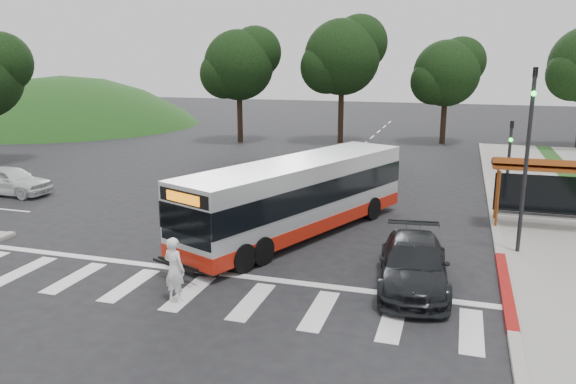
% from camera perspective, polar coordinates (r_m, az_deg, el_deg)
% --- Properties ---
extents(ground, '(140.00, 140.00, 0.00)m').
position_cam_1_polar(ground, '(21.41, -3.97, -5.05)').
color(ground, black).
rests_on(ground, ground).
extents(sidewalk_east, '(4.00, 40.00, 0.12)m').
position_cam_1_polar(sidewalk_east, '(27.97, 24.05, -1.64)').
color(sidewalk_east, gray).
rests_on(sidewalk_east, ground).
extents(curb_east, '(0.30, 40.00, 0.15)m').
position_cam_1_polar(curb_east, '(27.78, 19.97, -1.33)').
color(curb_east, '#9E9991').
rests_on(curb_east, ground).
extents(curb_east_red, '(0.32, 6.00, 0.15)m').
position_cam_1_polar(curb_east_red, '(18.27, 21.23, -9.07)').
color(curb_east_red, maroon).
rests_on(curb_east_red, ground).
extents(hillside_nw, '(44.00, 44.00, 10.00)m').
position_cam_1_polar(hillside_nw, '(63.16, -21.69, 6.39)').
color(hillside_nw, '#183C13').
rests_on(hillside_nw, ground).
extents(crosswalk_ladder, '(18.00, 2.60, 0.01)m').
position_cam_1_polar(crosswalk_ladder, '(17.15, -10.07, -10.07)').
color(crosswalk_ladder, silver).
rests_on(crosswalk_ladder, ground).
extents(bus_shelter, '(4.20, 1.60, 2.86)m').
position_cam_1_polar(bus_shelter, '(24.66, 24.83, 1.85)').
color(bus_shelter, '#9B4819').
rests_on(bus_shelter, sidewalk_east).
extents(traffic_signal_ne_tall, '(0.18, 0.37, 6.50)m').
position_cam_1_polar(traffic_signal_ne_tall, '(20.72, 23.19, 4.30)').
color(traffic_signal_ne_tall, black).
rests_on(traffic_signal_ne_tall, ground).
extents(traffic_signal_ne_short, '(0.18, 0.37, 4.00)m').
position_cam_1_polar(traffic_signal_ne_short, '(27.82, 21.56, 3.62)').
color(traffic_signal_ne_short, black).
rests_on(traffic_signal_ne_short, ground).
extents(tree_north_a, '(6.60, 6.15, 10.17)m').
position_cam_1_polar(tree_north_a, '(45.92, 5.64, 13.61)').
color(tree_north_a, black).
rests_on(tree_north_a, ground).
extents(tree_north_b, '(5.72, 5.33, 8.43)m').
position_cam_1_polar(tree_north_b, '(46.99, 15.89, 11.63)').
color(tree_north_b, black).
rests_on(tree_north_b, ground).
extents(tree_north_c, '(6.16, 5.74, 9.30)m').
position_cam_1_polar(tree_north_c, '(46.32, -4.90, 12.84)').
color(tree_north_c, black).
rests_on(tree_north_c, ground).
extents(transit_bus, '(6.63, 11.46, 2.94)m').
position_cam_1_polar(transit_bus, '(21.85, 1.04, -0.62)').
color(transit_bus, '#B7BABC').
rests_on(transit_bus, ground).
extents(pedestrian, '(0.79, 0.62, 1.92)m').
position_cam_1_polar(pedestrian, '(16.35, -11.47, -7.73)').
color(pedestrian, white).
rests_on(pedestrian, ground).
extents(dark_sedan, '(2.51, 5.17, 1.45)m').
position_cam_1_polar(dark_sedan, '(17.49, 12.63, -7.18)').
color(dark_sedan, black).
rests_on(dark_sedan, ground).
extents(west_car_white, '(4.33, 1.83, 1.46)m').
position_cam_1_polar(west_car_white, '(31.70, -26.37, 1.05)').
color(west_car_white, silver).
rests_on(west_car_white, ground).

